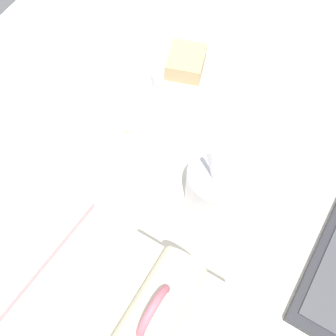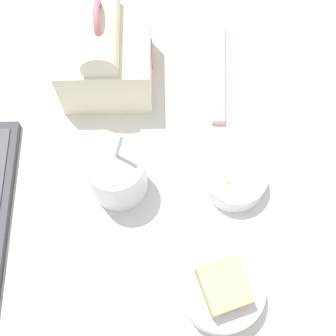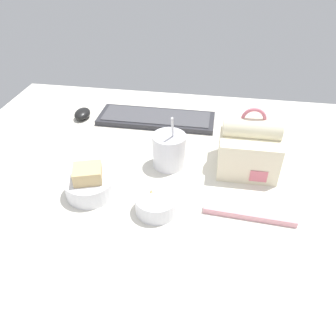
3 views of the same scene
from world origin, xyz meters
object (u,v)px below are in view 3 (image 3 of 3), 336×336
soup_cup (170,150)px  lunch_bag (249,147)px  computer_mouse (82,114)px  keyboard (156,118)px  bento_bowl_sandwich (90,184)px  chopstick_case (249,215)px  bento_bowl_snacks (156,203)px

soup_cup → lunch_bag: bearing=6.5°
computer_mouse → keyboard: bearing=4.4°
keyboard → bento_bowl_sandwich: bearing=-103.3°
keyboard → soup_cup: 27.40cm
lunch_bag → chopstick_case: bearing=-89.1°
soup_cup → bento_bowl_snacks: 19.84cm
lunch_bag → computer_mouse: (-58.46, 20.86, -5.29)cm
soup_cup → bento_bowl_snacks: bearing=-91.9°
bento_bowl_snacks → computer_mouse: size_ratio=1.36×
keyboard → computer_mouse: size_ratio=5.31×
soup_cup → bento_bowl_snacks: size_ratio=1.58×
chopstick_case → lunch_bag: bearing=90.9°
lunch_bag → bento_bowl_sandwich: (-41.08, -18.70, -3.79)cm
keyboard → bento_bowl_snacks: bearing=-79.4°
bento_bowl_sandwich → chopstick_case: size_ratio=0.57×
bento_bowl_snacks → computer_mouse: bento_bowl_snacks is taller
bento_bowl_snacks → chopstick_case: size_ratio=0.47×
bento_bowl_snacks → computer_mouse: (-35.65, 43.01, -0.71)cm
computer_mouse → bento_bowl_sandwich: bearing=-66.3°
computer_mouse → chopstick_case: (58.80, -41.84, -0.90)cm
bento_bowl_sandwich → bento_bowl_snacks: bearing=-10.7°
soup_cup → computer_mouse: 43.32cm
keyboard → lunch_bag: 39.25cm
keyboard → bento_bowl_sandwich: 42.87cm
lunch_bag → chopstick_case: 21.88cm
keyboard → soup_cup: bearing=-70.4°
bento_bowl_sandwich → bento_bowl_snacks: (18.27, -3.45, -0.80)cm
bento_bowl_sandwich → computer_mouse: bearing=113.7°
keyboard → computer_mouse: (-27.19, -2.11, 0.68)cm
computer_mouse → chopstick_case: size_ratio=0.35×
computer_mouse → chopstick_case: computer_mouse is taller
soup_cup → computer_mouse: soup_cup is taller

